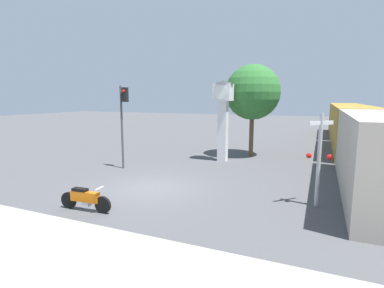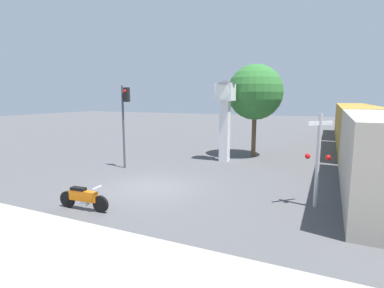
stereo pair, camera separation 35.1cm
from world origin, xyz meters
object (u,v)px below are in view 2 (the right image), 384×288
at_px(traffic_light, 125,113).
at_px(street_tree, 255,92).
at_px(clock_tower, 225,108).
at_px(railroad_crossing_signal, 318,157).
at_px(freight_train, 359,130).
at_px(motorcycle, 83,198).

height_order(traffic_light, street_tree, street_tree).
distance_m(clock_tower, railroad_crossing_signal, 8.81).
bearing_deg(traffic_light, clock_tower, 43.44).
relative_size(clock_tower, railroad_crossing_signal, 1.47).
xyz_separation_m(freight_train, traffic_light, (-12.59, -11.30, 1.52)).
bearing_deg(street_tree, motorcycle, -104.36).
distance_m(railroad_crossing_signal, street_tree, 10.21).
distance_m(traffic_light, street_tree, 8.93).
bearing_deg(clock_tower, street_tree, 60.48).
xyz_separation_m(traffic_light, street_tree, (5.85, 6.64, 1.19)).
bearing_deg(motorcycle, traffic_light, 109.15).
bearing_deg(freight_train, railroad_crossing_signal, -99.77).
bearing_deg(motorcycle, clock_tower, 75.25).
height_order(motorcycle, freight_train, freight_train).
height_order(clock_tower, traffic_light, clock_tower).
bearing_deg(street_tree, clock_tower, -119.52).
height_order(freight_train, traffic_light, traffic_light).
bearing_deg(railroad_crossing_signal, motorcycle, -153.62).
relative_size(motorcycle, traffic_light, 0.44).
bearing_deg(freight_train, clock_tower, -138.98).
height_order(railroad_crossing_signal, street_tree, street_tree).
bearing_deg(clock_tower, motorcycle, -100.48).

